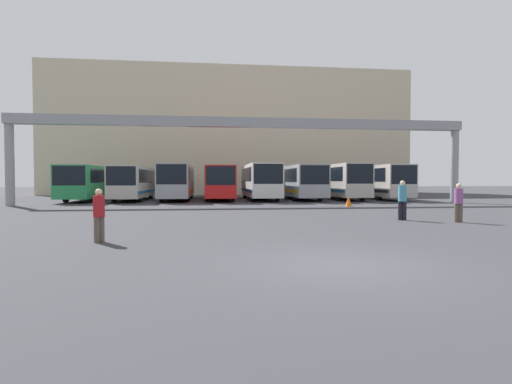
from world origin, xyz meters
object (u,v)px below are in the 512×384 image
bus_slot_3 (219,181)px  traffic_cone (349,201)px  pedestrian_mid_right (402,199)px  pedestrian_mid_left (459,202)px  bus_slot_5 (299,180)px  bus_slot_6 (340,180)px  bus_slot_0 (92,181)px  bus_slot_2 (178,180)px  pedestrian_near_right (99,214)px  bus_slot_4 (260,180)px  bus_slot_7 (375,180)px  bus_slot_1 (134,181)px

bus_slot_3 → traffic_cone: bus_slot_3 is taller
pedestrian_mid_right → pedestrian_mid_left: 2.28m
bus_slot_5 → bus_slot_3: bearing=178.8°
bus_slot_5 → traffic_cone: (1.07, -10.71, -1.44)m
bus_slot_6 → pedestrian_mid_left: size_ratio=6.07×
bus_slot_0 → bus_slot_6: bus_slot_6 is taller
bus_slot_2 → bus_slot_6: size_ratio=1.20×
bus_slot_5 → pedestrian_near_right: size_ratio=7.48×
traffic_cone → bus_slot_3: bearing=128.5°
pedestrian_near_right → traffic_cone: pedestrian_near_right is taller
bus_slot_4 → bus_slot_7: 11.36m
bus_slot_4 → pedestrian_near_right: (-7.86, -24.71, -1.02)m
bus_slot_4 → bus_slot_7: size_ratio=0.92×
bus_slot_6 → pedestrian_mid_left: bus_slot_6 is taller
pedestrian_mid_right → pedestrian_mid_left: size_ratio=1.07×
bus_slot_6 → pedestrian_mid_left: (-1.56, -20.39, -0.97)m
bus_slot_5 → pedestrian_mid_right: 20.02m
bus_slot_3 → traffic_cone: 13.96m
bus_slot_2 → pedestrian_mid_left: bearing=-57.7°
bus_slot_3 → pedestrian_near_right: bus_slot_3 is taller
bus_slot_0 → bus_slot_2: bus_slot_2 is taller
bus_slot_2 → traffic_cone: size_ratio=17.21×
bus_slot_0 → bus_slot_3: 11.35m
bus_slot_0 → bus_slot_3: bus_slot_3 is taller
bus_slot_4 → pedestrian_mid_left: size_ratio=6.53×
bus_slot_5 → bus_slot_1: bearing=-177.7°
bus_slot_1 → pedestrian_near_right: size_ratio=6.72×
bus_slot_6 → bus_slot_7: (3.78, 0.84, -0.04)m
bus_slot_0 → pedestrian_near_right: bearing=-73.9°
bus_slot_6 → pedestrian_mid_right: bus_slot_6 is taller
pedestrian_mid_right → pedestrian_near_right: pedestrian_mid_right is taller
bus_slot_7 → pedestrian_mid_right: (-7.31, -20.07, -0.87)m
bus_slot_5 → bus_slot_7: 7.56m
bus_slot_0 → pedestrian_mid_right: size_ratio=6.64×
pedestrian_near_right → bus_slot_1: bearing=-129.0°
bus_slot_0 → bus_slot_7: bearing=-0.1°
bus_slot_2 → pedestrian_near_right: (-0.29, -25.36, -0.98)m
bus_slot_2 → bus_slot_3: bearing=-1.5°
pedestrian_mid_right → traffic_cone: (0.81, 9.29, -0.60)m
bus_slot_6 → pedestrian_mid_left: bearing=-94.4°
bus_slot_0 → bus_slot_5: bus_slot_5 is taller
bus_slot_2 → pedestrian_near_right: bus_slot_2 is taller
pedestrian_mid_left → traffic_cone: (-1.15, 10.45, -0.53)m
bus_slot_4 → bus_slot_6: size_ratio=1.08×
bus_slot_2 → bus_slot_5: bearing=-1.3°
bus_slot_3 → pedestrian_mid_left: 23.47m
bus_slot_4 → bus_slot_6: bearing=-3.0°
bus_slot_0 → bus_slot_3: bearing=0.3°
bus_slot_0 → pedestrian_near_right: bus_slot_0 is taller
bus_slot_0 → bus_slot_6: bearing=-2.2°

